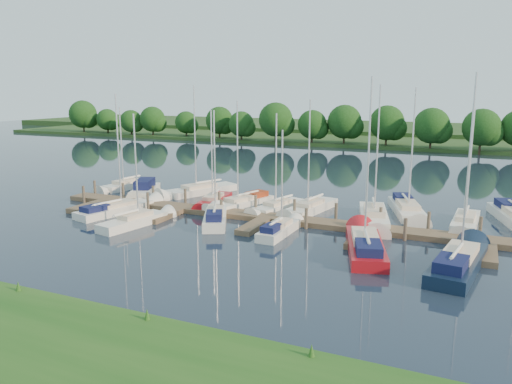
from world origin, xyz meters
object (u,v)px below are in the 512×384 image
at_px(motorboat, 144,191).
at_px(sailboat_n_5, 277,208).
at_px(sailboat_n_0, 125,186).
at_px(sailboat_s_2, 215,219).
at_px(dock, 265,219).

distance_m(motorboat, sailboat_n_5, 14.63).
bearing_deg(motorboat, sailboat_n_5, 154.43).
bearing_deg(sailboat_n_5, sailboat_n_0, 8.38).
bearing_deg(sailboat_s_2, dock, 1.92).
relative_size(dock, sailboat_s_2, 4.34).
bearing_deg(sailboat_n_5, motorboat, 12.88).
xyz_separation_m(dock, sailboat_s_2, (-3.48, -1.86, 0.14)).
bearing_deg(sailboat_n_5, dock, 113.33).
xyz_separation_m(dock, sailboat_n_5, (-0.46, 3.73, 0.07)).
distance_m(motorboat, sailboat_s_2, 13.27).
distance_m(dock, motorboat, 15.76).
xyz_separation_m(sailboat_n_0, sailboat_s_2, (15.28, -8.14, 0.07)).
xyz_separation_m(sailboat_n_5, sailboat_s_2, (-3.02, -5.59, 0.07)).
bearing_deg(sailboat_n_0, dock, 169.24).
bearing_deg(dock, sailboat_s_2, -151.84).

